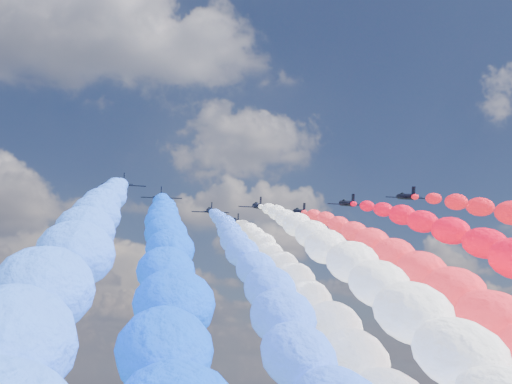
{
  "coord_description": "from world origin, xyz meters",
  "views": [
    {
      "loc": [
        -20.25,
        -123.71,
        75.66
      ],
      "look_at": [
        0.0,
        4.0,
        110.39
      ],
      "focal_mm": 46.37,
      "sensor_mm": 36.0,
      "label": 1
    }
  ],
  "objects": [
    {
      "name": "jet_0",
      "position": [
        -25.91,
        -5.16,
        108.39
      ],
      "size": [
        8.31,
        11.14,
        5.02
      ],
      "primitive_type": null,
      "rotation": [
        0.26,
        0.0,
        0.04
      ],
      "color": "black"
    },
    {
      "name": "trail_0",
      "position": [
        -25.91,
        -63.05,
        86.46
      ],
      "size": [
        6.59,
        113.69,
        48.12
      ],
      "primitive_type": null,
      "color": "#2E69FF"
    },
    {
      "name": "jet_1",
      "position": [
        -18.94,
        2.98,
        108.39
      ],
      "size": [
        8.26,
        11.1,
        5.02
      ],
      "primitive_type": null,
      "rotation": [
        0.26,
        0.0,
        -0.03
      ],
      "color": "black"
    },
    {
      "name": "trail_1",
      "position": [
        -18.94,
        -54.91,
        86.46
      ],
      "size": [
        6.59,
        113.69,
        48.12
      ],
      "primitive_type": null,
      "color": "blue"
    },
    {
      "name": "jet_2",
      "position": [
        -8.43,
        13.65,
        108.39
      ],
      "size": [
        7.96,
        10.89,
        5.02
      ],
      "primitive_type": null,
      "rotation": [
        0.26,
        0.0,
        -0.0
      ],
      "color": "black"
    },
    {
      "name": "trail_2",
      "position": [
        -8.43,
        -44.24,
        86.46
      ],
      "size": [
        6.59,
        113.69,
        48.12
      ],
      "primitive_type": null,
      "color": "#3163FF"
    },
    {
      "name": "jet_3",
      "position": [
        0.92,
        7.66,
        108.39
      ],
      "size": [
        7.97,
        10.9,
        5.02
      ],
      "primitive_type": null,
      "rotation": [
        0.26,
        0.0,
        0.01
      ],
      "color": "black"
    },
    {
      "name": "trail_3",
      "position": [
        0.92,
        -50.23,
        86.46
      ],
      "size": [
        6.59,
        113.69,
        48.12
      ],
      "primitive_type": null,
      "color": "white"
    },
    {
      "name": "jet_4",
      "position": [
        -1.63,
        23.08,
        108.39
      ],
      "size": [
        7.95,
        10.88,
        5.02
      ],
      "primitive_type": null,
      "rotation": [
        0.26,
        0.0,
        0.0
      ],
      "color": "black"
    },
    {
      "name": "trail_4",
      "position": [
        -1.63,
        -34.81,
        86.46
      ],
      "size": [
        6.59,
        113.69,
        48.12
      ],
      "primitive_type": null,
      "color": "white"
    },
    {
      "name": "jet_5",
      "position": [
        10.67,
        11.38,
        108.39
      ],
      "size": [
        8.34,
        11.16,
        5.02
      ],
      "primitive_type": null,
      "rotation": [
        0.26,
        0.0,
        0.04
      ],
      "color": "black"
    },
    {
      "name": "trail_5",
      "position": [
        10.67,
        -46.51,
        86.46
      ],
      "size": [
        6.59,
        113.69,
        48.12
      ],
      "primitive_type": null,
      "color": "#FA2535"
    },
    {
      "name": "jet_6",
      "position": [
        18.61,
        2.59,
        108.39
      ],
      "size": [
        8.27,
        11.11,
        5.02
      ],
      "primitive_type": null,
      "rotation": [
        0.26,
        0.0,
        0.03
      ],
      "color": "black"
    },
    {
      "name": "trail_6",
      "position": [
        18.61,
        -55.3,
        86.46
      ],
      "size": [
        6.59,
        113.69,
        48.12
      ],
      "primitive_type": null,
      "color": "red"
    },
    {
      "name": "jet_7",
      "position": [
        28.49,
        -4.54,
        108.39
      ],
      "size": [
        7.99,
        10.91,
        5.02
      ],
      "primitive_type": null,
      "rotation": [
        0.26,
        0.0,
        0.01
      ],
      "color": "black"
    }
  ]
}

